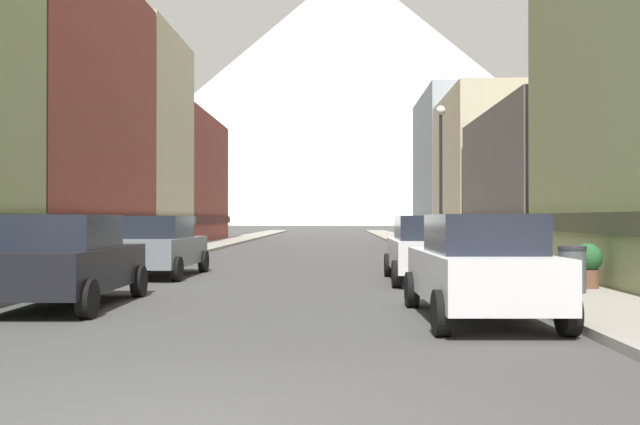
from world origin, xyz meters
The scene contains 16 objects.
sidewalk_left centered at (-6.25, 35.00, 0.07)m, with size 2.50×100.00×0.15m, color gray.
sidewalk_right centered at (6.25, 35.00, 0.07)m, with size 2.50×100.00×0.15m, color gray.
storefront_left_2 centered at (-12.16, 21.96, 5.72)m, with size 9.61×12.72×11.80m.
storefront_left_3 centered at (-10.95, 32.87, 5.82)m, with size 7.19×8.94×12.00m.
storefront_left_4 centered at (-12.13, 44.08, 4.32)m, with size 9.56×13.43×8.96m.
storefront_right_2 centered at (11.93, 22.89, 2.94)m, with size 9.16×11.17×6.11m.
storefront_right_3 centered at (10.82, 33.99, 4.19)m, with size 6.94×9.87×8.68m.
storefront_right_4 centered at (11.31, 45.07, 5.15)m, with size 7.92×11.69×10.64m.
car_left_0 centered at (-3.80, 7.74, 0.90)m, with size 2.14×4.44×1.78m.
car_left_1 centered at (-3.80, 14.69, 0.90)m, with size 2.17×4.45×1.78m.
car_right_0 centered at (3.80, 6.18, 0.90)m, with size 2.15×4.44×1.78m.
car_right_1 centered at (3.80, 13.14, 0.90)m, with size 2.10×4.42×1.78m.
trash_bin_right centered at (6.35, 9.20, 0.64)m, with size 0.59×0.59×0.98m.
potted_plant_2 centered at (7.00, 10.13, 0.71)m, with size 0.65×0.65×1.01m.
streetlamp_right centered at (5.35, 21.05, 3.99)m, with size 0.36×0.36×5.86m.
mountain_backdrop centered at (6.59, 260.00, 49.81)m, with size 221.04×221.04×99.63m, color silver.
Camera 1 is at (1.42, -5.57, 1.72)m, focal length 39.09 mm.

